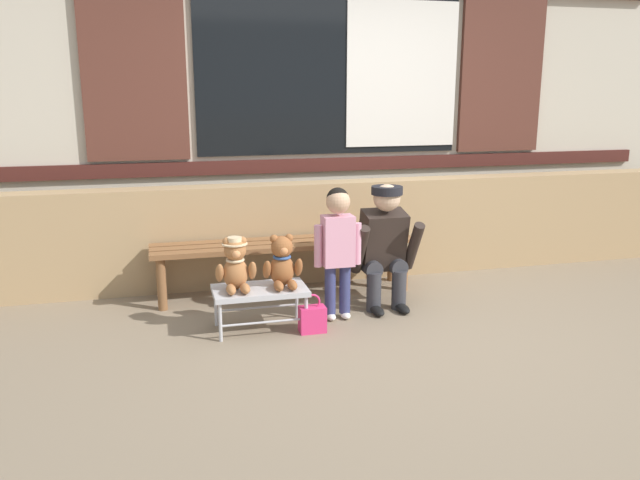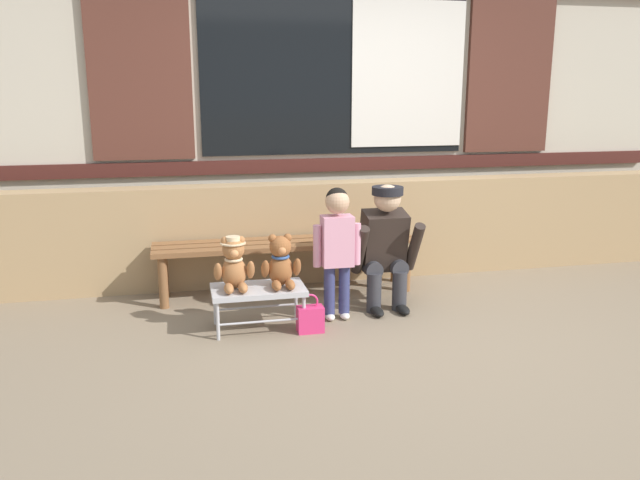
{
  "view_description": "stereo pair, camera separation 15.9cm",
  "coord_description": "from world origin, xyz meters",
  "px_view_note": "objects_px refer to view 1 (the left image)",
  "views": [
    {
      "loc": [
        -1.56,
        -3.78,
        1.63
      ],
      "look_at": [
        -0.42,
        0.59,
        0.55
      ],
      "focal_mm": 35.74,
      "sensor_mm": 36.0,
      "label": 1
    },
    {
      "loc": [
        -1.41,
        -3.82,
        1.63
      ],
      "look_at": [
        -0.42,
        0.59,
        0.55
      ],
      "focal_mm": 35.74,
      "sensor_mm": 36.0,
      "label": 2
    }
  ],
  "objects_px": {
    "teddy_bear_with_hat": "(236,265)",
    "adult_crouching": "(385,245)",
    "teddy_bear_plain": "(282,263)",
    "wooden_bench_long": "(285,250)",
    "small_display_bench": "(260,293)",
    "child_standing": "(338,239)",
    "handbag_on_ground": "(312,318)"
  },
  "relations": [
    {
      "from": "small_display_bench",
      "to": "adult_crouching",
      "type": "relative_size",
      "value": 0.67
    },
    {
      "from": "teddy_bear_with_hat",
      "to": "wooden_bench_long",
      "type": "bearing_deg",
      "value": 56.21
    },
    {
      "from": "small_display_bench",
      "to": "teddy_bear_plain",
      "type": "height_order",
      "value": "teddy_bear_plain"
    },
    {
      "from": "wooden_bench_long",
      "to": "teddy_bear_with_hat",
      "type": "bearing_deg",
      "value": -123.79
    },
    {
      "from": "teddy_bear_plain",
      "to": "small_display_bench",
      "type": "bearing_deg",
      "value": -179.49
    },
    {
      "from": "teddy_bear_plain",
      "to": "adult_crouching",
      "type": "bearing_deg",
      "value": 15.92
    },
    {
      "from": "small_display_bench",
      "to": "teddy_bear_with_hat",
      "type": "bearing_deg",
      "value": 179.23
    },
    {
      "from": "teddy_bear_plain",
      "to": "handbag_on_ground",
      "type": "distance_m",
      "value": 0.43
    },
    {
      "from": "teddy_bear_with_hat",
      "to": "handbag_on_ground",
      "type": "relative_size",
      "value": 1.34
    },
    {
      "from": "wooden_bench_long",
      "to": "small_display_bench",
      "type": "distance_m",
      "value": 0.8
    },
    {
      "from": "wooden_bench_long",
      "to": "teddy_bear_plain",
      "type": "distance_m",
      "value": 0.74
    },
    {
      "from": "wooden_bench_long",
      "to": "child_standing",
      "type": "bearing_deg",
      "value": -68.41
    },
    {
      "from": "child_standing",
      "to": "handbag_on_ground",
      "type": "xyz_separation_m",
      "value": [
        -0.24,
        -0.21,
        -0.5
      ]
    },
    {
      "from": "small_display_bench",
      "to": "adult_crouching",
      "type": "height_order",
      "value": "adult_crouching"
    },
    {
      "from": "small_display_bench",
      "to": "child_standing",
      "type": "distance_m",
      "value": 0.67
    },
    {
      "from": "wooden_bench_long",
      "to": "handbag_on_ground",
      "type": "distance_m",
      "value": 0.9
    },
    {
      "from": "small_display_bench",
      "to": "adult_crouching",
      "type": "bearing_deg",
      "value": 13.53
    },
    {
      "from": "adult_crouching",
      "to": "child_standing",
      "type": "bearing_deg",
      "value": -158.67
    },
    {
      "from": "teddy_bear_plain",
      "to": "child_standing",
      "type": "distance_m",
      "value": 0.44
    },
    {
      "from": "wooden_bench_long",
      "to": "handbag_on_ground",
      "type": "xyz_separation_m",
      "value": [
        0.02,
        -0.86,
        -0.28
      ]
    },
    {
      "from": "teddy_bear_with_hat",
      "to": "child_standing",
      "type": "bearing_deg",
      "value": 5.75
    },
    {
      "from": "small_display_bench",
      "to": "adult_crouching",
      "type": "distance_m",
      "value": 1.04
    },
    {
      "from": "small_display_bench",
      "to": "child_standing",
      "type": "height_order",
      "value": "child_standing"
    },
    {
      "from": "handbag_on_ground",
      "to": "small_display_bench",
      "type": "bearing_deg",
      "value": 157.9
    },
    {
      "from": "teddy_bear_with_hat",
      "to": "adult_crouching",
      "type": "relative_size",
      "value": 0.38
    },
    {
      "from": "wooden_bench_long",
      "to": "small_display_bench",
      "type": "relative_size",
      "value": 3.28
    },
    {
      "from": "teddy_bear_with_hat",
      "to": "adult_crouching",
      "type": "xyz_separation_m",
      "value": [
        1.15,
        0.24,
        0.01
      ]
    },
    {
      "from": "teddy_bear_with_hat",
      "to": "teddy_bear_plain",
      "type": "relative_size",
      "value": 1.0
    },
    {
      "from": "teddy_bear_with_hat",
      "to": "child_standing",
      "type": "height_order",
      "value": "child_standing"
    },
    {
      "from": "wooden_bench_long",
      "to": "small_display_bench",
      "type": "height_order",
      "value": "wooden_bench_long"
    },
    {
      "from": "wooden_bench_long",
      "to": "teddy_bear_plain",
      "type": "height_order",
      "value": "teddy_bear_plain"
    },
    {
      "from": "small_display_bench",
      "to": "handbag_on_ground",
      "type": "height_order",
      "value": "small_display_bench"
    }
  ]
}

